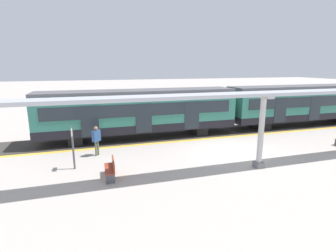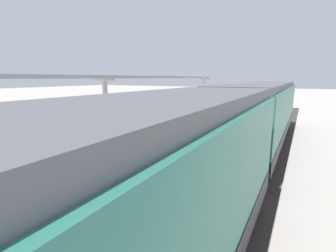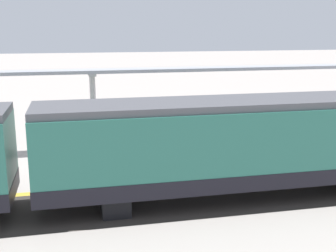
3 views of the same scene
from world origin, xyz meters
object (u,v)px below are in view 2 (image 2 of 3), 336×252
at_px(train_near_carriage, 263,112).
at_px(bench_mid_platform, 181,120).
at_px(platform_info_sign, 207,108).
at_px(passenger_waiting_near_edge, 224,114).
at_px(canopy_pillar_second, 106,112).
at_px(canopy_pillar_nearest, 203,95).

xyz_separation_m(train_near_carriage, bench_mid_platform, (6.52, -2.69, -1.39)).
xyz_separation_m(platform_info_sign, passenger_waiting_near_edge, (-1.78, 1.19, -0.23)).
xyz_separation_m(canopy_pillar_second, passenger_waiting_near_edge, (-4.39, -7.89, -0.80)).
height_order(canopy_pillar_second, passenger_waiting_near_edge, canopy_pillar_second).
height_order(canopy_pillar_nearest, passenger_waiting_near_edge, canopy_pillar_nearest).
bearing_deg(train_near_carriage, canopy_pillar_nearest, -53.68).
distance_m(train_near_carriage, canopy_pillar_second, 8.86).
distance_m(train_near_carriage, platform_info_sign, 6.60).
xyz_separation_m(canopy_pillar_nearest, passenger_waiting_near_edge, (-4.39, 7.02, -0.80)).
distance_m(train_near_carriage, passenger_waiting_near_edge, 4.53).
distance_m(canopy_pillar_second, passenger_waiting_near_edge, 9.06).
height_order(train_near_carriage, canopy_pillar_nearest, canopy_pillar_nearest).
bearing_deg(train_near_carriage, bench_mid_platform, -22.45).
height_order(train_near_carriage, bench_mid_platform, train_near_carriage).
relative_size(canopy_pillar_second, platform_info_sign, 1.70).
bearing_deg(bench_mid_platform, canopy_pillar_nearest, -82.48).
bearing_deg(passenger_waiting_near_edge, canopy_pillar_second, 60.92).
bearing_deg(passenger_waiting_near_edge, platform_info_sign, -33.80).
height_order(bench_mid_platform, passenger_waiting_near_edge, passenger_waiting_near_edge).
bearing_deg(bench_mid_platform, passenger_waiting_near_edge, -171.55).
distance_m(train_near_carriage, canopy_pillar_nearest, 12.68).
xyz_separation_m(canopy_pillar_nearest, bench_mid_platform, (-0.99, 7.53, -1.45)).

